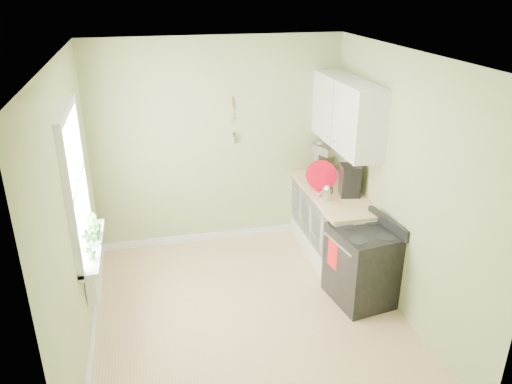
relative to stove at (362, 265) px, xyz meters
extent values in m
cube|color=tan|center=(-1.28, -0.05, -0.44)|extent=(3.20, 3.60, 0.02)
cube|color=white|center=(-1.28, -0.05, 2.28)|extent=(3.20, 3.60, 0.02)
cube|color=#ADB87D|center=(-1.28, 1.76, 0.92)|extent=(3.20, 0.02, 2.70)
cube|color=#ADB87D|center=(-2.89, -0.05, 0.92)|extent=(0.02, 3.60, 2.70)
cube|color=#ADB87D|center=(0.33, -0.05, 0.92)|extent=(0.02, 3.60, 2.70)
cube|color=white|center=(0.02, 0.95, 0.00)|extent=(0.60, 1.60, 0.87)
cube|color=beige|center=(0.01, 0.95, 0.46)|extent=(0.64, 1.60, 0.04)
cube|color=white|center=(0.15, 1.05, 1.42)|extent=(0.35, 1.40, 0.80)
cube|color=white|center=(-2.87, 0.25, 1.12)|extent=(0.02, 1.00, 1.30)
cube|color=white|center=(-2.85, 0.25, 1.80)|extent=(0.06, 1.14, 0.07)
cube|color=white|center=(-2.85, 0.25, 0.43)|extent=(0.06, 1.14, 0.07)
cube|color=white|center=(-2.85, 0.25, 1.12)|extent=(0.04, 1.00, 0.04)
cube|color=white|center=(-2.79, 0.25, 0.45)|extent=(0.18, 1.14, 0.04)
cube|color=white|center=(-2.82, 0.20, 0.12)|extent=(0.12, 0.50, 0.35)
cylinder|color=beige|center=(-1.08, 1.73, 1.45)|extent=(0.02, 0.02, 0.10)
cylinder|color=silver|center=(-1.08, 1.73, 1.33)|extent=(0.01, 0.01, 0.16)
cylinder|color=silver|center=(-1.08, 1.73, 0.99)|extent=(0.01, 0.14, 0.14)
cube|color=black|center=(0.00, 0.00, -0.02)|extent=(0.69, 0.77, 0.82)
cube|color=black|center=(0.00, 0.00, 0.40)|extent=(0.69, 0.77, 0.03)
cube|color=black|center=(0.26, 0.00, 0.47)|extent=(0.16, 0.69, 0.13)
cylinder|color=#B2B2B7|center=(-0.31, 0.00, 0.30)|extent=(0.11, 0.56, 0.02)
cube|color=red|center=(-0.31, 0.09, 0.13)|extent=(0.05, 0.20, 0.35)
cube|color=#B2B2B7|center=(0.08, 1.52, 0.52)|extent=(0.33, 0.38, 0.09)
cube|color=#B2B2B7|center=(0.08, 1.66, 0.67)|extent=(0.15, 0.13, 0.24)
cube|color=#B2B2B7|center=(0.08, 1.54, 0.81)|extent=(0.27, 0.36, 0.11)
sphere|color=#B2B2B7|center=(0.08, 1.66, 0.85)|extent=(0.13, 0.13, 0.13)
cylinder|color=silver|center=(0.08, 1.45, 0.59)|extent=(0.18, 0.18, 0.15)
cylinder|color=silver|center=(-0.17, 0.72, 0.55)|extent=(0.11, 0.11, 0.15)
cone|color=silver|center=(-0.17, 0.72, 0.64)|extent=(0.11, 0.11, 0.04)
cylinder|color=silver|center=(-0.25, 0.72, 0.58)|extent=(0.10, 0.05, 0.08)
cube|color=black|center=(0.14, 0.80, 0.67)|extent=(0.26, 0.27, 0.38)
cylinder|color=black|center=(0.11, 0.80, 0.55)|extent=(0.12, 0.12, 0.13)
cylinder|color=#9C0216|center=(-0.13, 1.04, 0.67)|extent=(0.37, 0.21, 0.38)
cylinder|color=#B3A290|center=(-0.23, 0.84, 0.51)|extent=(0.06, 0.06, 0.06)
cylinder|color=#9C0216|center=(-0.23, 0.84, 0.55)|extent=(0.07, 0.07, 0.01)
imported|color=#3F6F32|center=(-2.78, -0.04, 0.62)|extent=(0.19, 0.19, 0.31)
imported|color=#3F6F32|center=(-2.78, 0.36, 0.60)|extent=(0.19, 0.19, 0.27)
imported|color=#3F6F32|center=(-2.78, 0.47, 0.60)|extent=(0.20, 0.20, 0.27)
camera|label=1|loc=(-2.19, -4.31, 2.87)|focal=35.00mm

